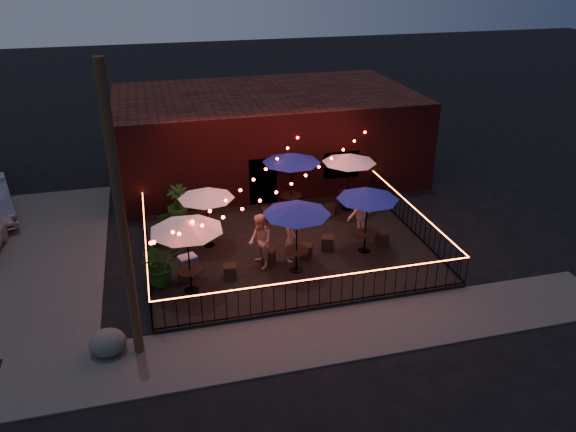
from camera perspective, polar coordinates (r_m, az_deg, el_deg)
name	(u,v)px	position (r m, az deg, el deg)	size (l,w,h in m)	color
ground	(301,278)	(19.18, 1.37, -6.27)	(110.00, 110.00, 0.00)	black
patio	(287,248)	(20.81, -0.13, -3.29)	(10.00, 8.00, 0.15)	black
sidewalk	(332,334)	(16.62, 4.50, -11.90)	(18.00, 2.50, 0.05)	#413E3C
brick_building	(266,134)	(27.47, -2.30, 8.32)	(14.00, 8.00, 4.00)	#38100F
utility_pole	(122,222)	(14.44, -16.56, -0.61)	(0.26, 0.26, 8.00)	#362016
fence_front	(320,293)	(17.21, 3.23, -7.78)	(10.00, 0.04, 1.04)	black
fence_left	(147,251)	(20.03, -14.14, -3.45)	(0.04, 8.00, 1.04)	black
fence_right	(412,219)	(22.18, 12.48, -0.32)	(0.04, 8.00, 1.04)	black
festoon_lights	(260,193)	(19.27, -2.82, 2.31)	(10.02, 8.72, 1.32)	red
cafe_table_0	(186,226)	(17.35, -10.32, -1.01)	(2.95, 2.95, 2.55)	black
cafe_table_1	(206,195)	(20.15, -8.33, 2.15)	(2.38, 2.38, 2.25)	black
cafe_table_2	(297,210)	(18.24, 0.89, 0.64)	(2.81, 2.81, 2.50)	black
cafe_table_3	(291,159)	(22.49, 0.35, 5.84)	(2.98, 2.98, 2.61)	black
cafe_table_4	(368,195)	(19.70, 8.12, 2.10)	(2.75, 2.75, 2.42)	black
cafe_table_5	(349,159)	(23.03, 6.25, 5.78)	(2.93, 2.93, 2.45)	black
bistro_chair_0	(185,274)	(18.94, -10.42, -5.85)	(0.39, 0.39, 0.46)	black
bistro_chair_1	(230,272)	(18.84, -5.93, -5.66)	(0.41, 0.41, 0.48)	black
bistro_chair_2	(170,235)	(21.58, -11.95, -1.90)	(0.37, 0.37, 0.44)	black
bistro_chair_3	(206,226)	(21.95, -8.31, -1.01)	(0.43, 0.43, 0.51)	black
bistro_chair_4	(269,257)	(19.60, -1.98, -4.16)	(0.42, 0.42, 0.50)	black
bistro_chair_5	(306,251)	(20.02, 1.88, -3.54)	(0.40, 0.40, 0.47)	black
bistro_chair_6	(267,214)	(22.67, -2.10, 0.17)	(0.44, 0.44, 0.52)	black
bistro_chair_7	(296,215)	(22.68, 0.83, 0.12)	(0.39, 0.39, 0.46)	black
bistro_chair_8	(328,243)	(20.52, 4.04, -2.76)	(0.43, 0.43, 0.51)	black
bistro_chair_9	(382,239)	(21.10, 9.52, -2.28)	(0.40, 0.40, 0.47)	black
bistro_chair_10	(330,210)	(23.24, 4.32, 0.65)	(0.36, 0.36, 0.42)	black
bistro_chair_11	(376,205)	(23.88, 8.97, 1.12)	(0.37, 0.37, 0.44)	black
patron_a	(290,239)	(19.52, 0.21, -2.38)	(0.60, 0.39, 1.64)	tan
patron_b	(260,242)	(19.06, -2.82, -2.62)	(0.95, 0.74, 1.95)	tan
patron_c	(360,211)	(21.60, 7.34, 0.55)	(1.18, 0.68, 1.82)	tan
potted_shrub_a	(160,263)	(18.68, -12.86, -4.71)	(1.35, 1.17, 1.50)	#1C3E11
potted_shrub_b	(163,228)	(21.05, -12.61, -1.24)	(0.77, 0.62, 1.39)	#0C370E
potted_shrub_c	(177,204)	(22.83, -11.19, 1.24)	(0.85, 0.85, 1.51)	#1B3E12
cooler	(188,266)	(19.08, -10.13, -5.02)	(0.68, 0.57, 0.76)	#1656B1
boulder	(108,343)	(16.46, -17.84, -12.16)	(0.95, 0.81, 0.74)	#464641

